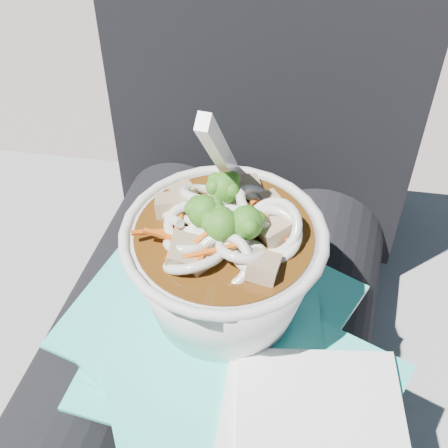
% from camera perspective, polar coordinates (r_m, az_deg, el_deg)
% --- Properties ---
extents(stone_ledge, '(1.05, 0.61, 0.48)m').
position_cam_1_polar(stone_ledge, '(0.97, 0.84, -16.11)').
color(stone_ledge, gray).
rests_on(stone_ledge, ground).
extents(lap, '(0.32, 0.48, 0.15)m').
position_cam_1_polar(lap, '(0.63, -2.40, -14.06)').
color(lap, black).
rests_on(lap, stone_ledge).
extents(person_body, '(0.34, 0.94, 1.02)m').
position_cam_1_polar(person_body, '(0.67, -0.12, -6.59)').
color(person_body, black).
rests_on(person_body, ground).
extents(plastic_bag, '(0.32, 0.35, 0.02)m').
position_cam_1_polar(plastic_bag, '(0.55, -1.18, -11.30)').
color(plastic_bag, '#32D2C2').
rests_on(plastic_bag, lap).
extents(napkins, '(0.16, 0.16, 0.01)m').
position_cam_1_polar(napkins, '(0.51, 7.89, -17.91)').
color(napkins, white).
rests_on(napkins, plastic_bag).
extents(udon_bowl, '(0.17, 0.17, 0.21)m').
position_cam_1_polar(udon_bowl, '(0.52, 0.02, -3.32)').
color(udon_bowl, silver).
rests_on(udon_bowl, plastic_bag).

